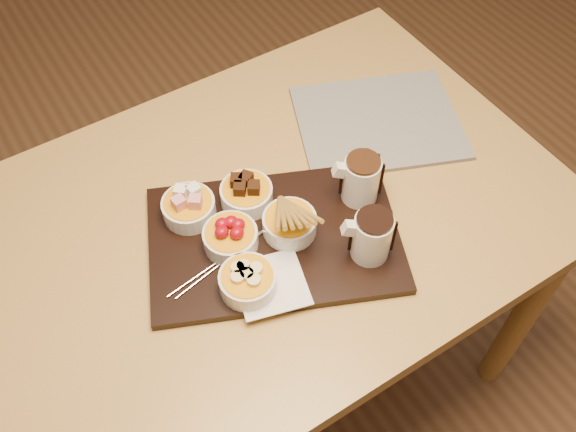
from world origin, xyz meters
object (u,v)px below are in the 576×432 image
pitcher_dark_chocolate (372,237)px  newspaper (378,122)px  serving_board (274,239)px  bowl_strawberries (231,238)px  pitcher_milk_chocolate (361,180)px  dining_table (257,244)px

pitcher_dark_chocolate → newspaper: (0.22, 0.26, -0.06)m
serving_board → bowl_strawberries: 0.08m
serving_board → pitcher_milk_chocolate: 0.20m
serving_board → pitcher_milk_chocolate: pitcher_milk_chocolate is taller
serving_board → newspaper: bearing=45.7°
dining_table → pitcher_milk_chocolate: (0.19, -0.08, 0.16)m
pitcher_milk_chocolate → bowl_strawberries: bearing=-163.6°
serving_board → pitcher_dark_chocolate: (0.13, -0.12, 0.06)m
pitcher_dark_chocolate → serving_board: bearing=160.0°
dining_table → serving_board: bearing=-91.0°
serving_board → pitcher_dark_chocolate: pitcher_dark_chocolate is taller
bowl_strawberries → serving_board: bearing=-19.9°
dining_table → pitcher_milk_chocolate: bearing=-22.5°
dining_table → newspaper: size_ratio=3.52×
newspaper → dining_table: bearing=-146.1°
dining_table → pitcher_dark_chocolate: bearing=-56.8°
newspaper → pitcher_milk_chocolate: bearing=-115.0°
bowl_strawberries → pitcher_dark_chocolate: (0.20, -0.15, 0.03)m
serving_board → dining_table: bearing=112.5°
dining_table → pitcher_milk_chocolate: pitcher_milk_chocolate is taller
pitcher_dark_chocolate → newspaper: size_ratio=0.28×
pitcher_milk_chocolate → pitcher_dark_chocolate: bearing=-94.4°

